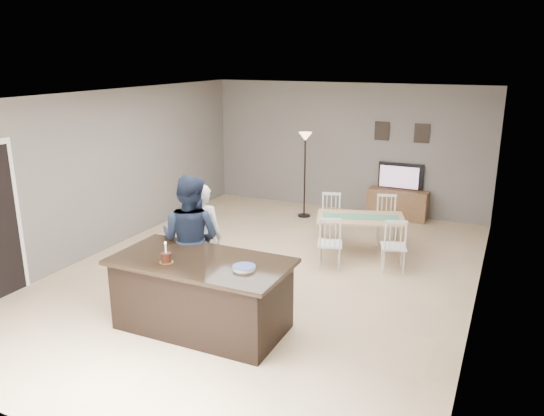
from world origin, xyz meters
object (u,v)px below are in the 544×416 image
at_px(kitchen_island, 202,294).
at_px(man, 190,239).
at_px(plate_stack, 244,268).
at_px(television, 400,177).
at_px(floor_lamp, 305,152).
at_px(dining_table, 360,224).
at_px(birthday_cake, 166,257).
at_px(tv_console, 397,204).
at_px(woman, 203,237).

distance_m(kitchen_island, man, 0.92).
xyz_separation_m(kitchen_island, plate_stack, (0.61, -0.04, 0.47)).
xyz_separation_m(television, floor_lamp, (-1.78, -0.74, 0.50)).
bearing_deg(plate_stack, television, 84.04).
bearing_deg(dining_table, kitchen_island, -126.41).
distance_m(plate_stack, floor_lamp, 5.10).
xyz_separation_m(television, birthday_cake, (-1.52, -5.88, 0.10)).
xyz_separation_m(tv_console, television, (0.00, 0.07, 0.56)).
bearing_deg(television, kitchen_island, 77.99).
xyz_separation_m(television, woman, (-1.81, -4.62, -0.09)).
xyz_separation_m(kitchen_island, tv_console, (1.20, 5.57, -0.15)).
distance_m(birthday_cake, dining_table, 3.75).
height_order(man, dining_table, man).
relative_size(kitchen_island, dining_table, 1.11).
bearing_deg(television, birthday_cake, 75.46).
bearing_deg(television, plate_stack, 84.04).
bearing_deg(floor_lamp, woman, -90.43).
relative_size(man, plate_stack, 6.64).
height_order(television, birthday_cake, birthday_cake).
xyz_separation_m(tv_console, floor_lamp, (-1.78, -0.67, 1.06)).
height_order(birthday_cake, floor_lamp, floor_lamp).
relative_size(birthday_cake, plate_stack, 0.97).
xyz_separation_m(tv_console, plate_stack, (-0.59, -5.61, 0.62)).
bearing_deg(tv_console, dining_table, -93.17).
bearing_deg(birthday_cake, floor_lamp, 92.89).
bearing_deg(plate_stack, floor_lamp, 103.56).
relative_size(birthday_cake, floor_lamp, 0.15).
height_order(tv_console, dining_table, dining_table).
height_order(kitchen_island, woman, woman).
bearing_deg(dining_table, tv_console, 68.80).
bearing_deg(kitchen_island, woman, 121.02).
height_order(kitchen_island, birthday_cake, birthday_cake).
xyz_separation_m(woman, dining_table, (1.68, 2.20, -0.22)).
distance_m(man, plate_stack, 1.32).
bearing_deg(plate_stack, woman, 138.98).
xyz_separation_m(man, floor_lamp, (-0.04, 4.29, 0.48)).
bearing_deg(kitchen_island, man, 131.81).
bearing_deg(woman, birthday_cake, 90.33).
distance_m(dining_table, floor_lamp, 2.49).
bearing_deg(woman, tv_console, -124.32).
bearing_deg(man, birthday_cake, 101.15).
xyz_separation_m(kitchen_island, man, (-0.54, 0.61, 0.43)).
bearing_deg(tv_console, plate_stack, -96.03).
distance_m(woman, floor_lamp, 3.92).
distance_m(television, woman, 4.96).
relative_size(tv_console, man, 0.68).
height_order(tv_console, man, man).
bearing_deg(man, television, -112.46).
relative_size(kitchen_island, birthday_cake, 8.38).
bearing_deg(floor_lamp, television, 22.63).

